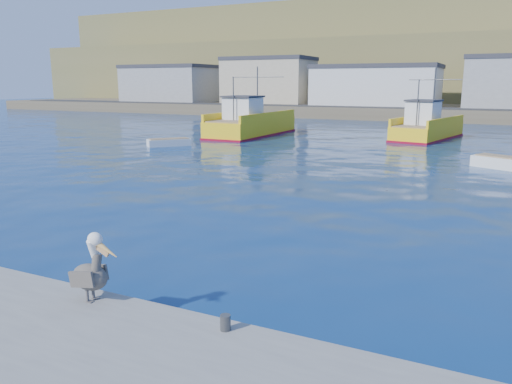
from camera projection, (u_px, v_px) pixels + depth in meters
ground at (191, 270)px, 13.70m from camera, size 260.00×260.00×0.00m
dock_bollards at (124, 299)px, 10.32m from camera, size 36.20×0.20×0.30m
far_shore at (467, 64)px, 107.80m from camera, size 200.00×81.00×24.00m
trawler_yellow_a at (250, 124)px, 48.46m from camera, size 5.63×12.38×6.64m
trawler_yellow_b at (427, 128)px, 45.36m from camera, size 5.55×10.68×6.37m
skiff_left at (169, 143)px, 40.51m from camera, size 3.16×3.37×0.75m
skiff_mid at (509, 164)px, 29.56m from camera, size 4.33×3.11×0.90m
pelican at (91, 272)px, 10.45m from camera, size 1.24×0.55×1.53m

